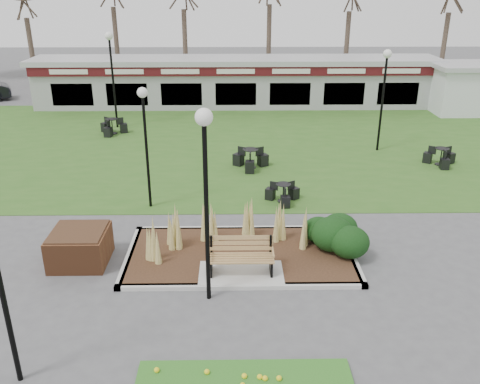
{
  "coord_description": "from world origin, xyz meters",
  "views": [
    {
      "loc": [
        -0.2,
        -11.29,
        7.19
      ],
      "look_at": [
        -0.0,
        2.0,
        1.64
      ],
      "focal_mm": 38.0,
      "sensor_mm": 36.0,
      "label": 1
    }
  ],
  "objects_px": {
    "park_bench": "(241,255)",
    "bistro_set_c": "(441,159)",
    "lamp_post_near_right": "(145,122)",
    "lamp_post_mid_left": "(205,166)",
    "bistro_set_a": "(283,196)",
    "bistro_set_b": "(112,129)",
    "service_hut": "(468,88)",
    "lamp_post_far_right": "(385,78)",
    "brick_planter": "(80,246)",
    "bistro_set_d": "(250,162)",
    "food_pavilion": "(236,82)",
    "lamp_post_far_left": "(111,59)"
  },
  "relations": [
    {
      "from": "park_bench",
      "to": "bistro_set_c",
      "type": "xyz_separation_m",
      "value": [
        8.52,
        8.5,
        -0.33
      ]
    },
    {
      "from": "lamp_post_near_right",
      "to": "lamp_post_mid_left",
      "type": "height_order",
      "value": "lamp_post_mid_left"
    },
    {
      "from": "bistro_set_a",
      "to": "bistro_set_b",
      "type": "xyz_separation_m",
      "value": [
        -7.83,
        8.66,
        0.04
      ]
    },
    {
      "from": "service_hut",
      "to": "lamp_post_mid_left",
      "type": "xyz_separation_m",
      "value": [
        -14.31,
        -18.8,
        1.99
      ]
    },
    {
      "from": "service_hut",
      "to": "bistro_set_c",
      "type": "height_order",
      "value": "service_hut"
    },
    {
      "from": "lamp_post_far_right",
      "to": "bistro_set_b",
      "type": "bearing_deg",
      "value": 167.29
    },
    {
      "from": "brick_planter",
      "to": "bistro_set_d",
      "type": "bearing_deg",
      "value": 56.68
    },
    {
      "from": "bistro_set_d",
      "to": "bistro_set_b",
      "type": "bearing_deg",
      "value": 142.76
    },
    {
      "from": "park_bench",
      "to": "brick_planter",
      "type": "relative_size",
      "value": 1.13
    },
    {
      "from": "park_bench",
      "to": "lamp_post_far_right",
      "type": "distance_m",
      "value": 12.64
    },
    {
      "from": "brick_planter",
      "to": "bistro_set_b",
      "type": "xyz_separation_m",
      "value": [
        -1.87,
        12.66,
        -0.2
      ]
    },
    {
      "from": "park_bench",
      "to": "bistro_set_d",
      "type": "xyz_separation_m",
      "value": [
        0.53,
        8.25,
        -0.3
      ]
    },
    {
      "from": "lamp_post_near_right",
      "to": "bistro_set_c",
      "type": "relative_size",
      "value": 3.0
    },
    {
      "from": "lamp_post_far_right",
      "to": "lamp_post_near_right",
      "type": "bearing_deg",
      "value": -147.08
    },
    {
      "from": "service_hut",
      "to": "bistro_set_d",
      "type": "distance_m",
      "value": 16.13
    },
    {
      "from": "food_pavilion",
      "to": "lamp_post_far_left",
      "type": "height_order",
      "value": "lamp_post_far_left"
    },
    {
      "from": "bistro_set_d",
      "to": "lamp_post_far_right",
      "type": "bearing_deg",
      "value": 21.37
    },
    {
      "from": "bistro_set_b",
      "to": "lamp_post_near_right",
      "type": "bearing_deg",
      "value": -70.18
    },
    {
      "from": "lamp_post_mid_left",
      "to": "lamp_post_far_right",
      "type": "bearing_deg",
      "value": 58.09
    },
    {
      "from": "service_hut",
      "to": "food_pavilion",
      "type": "bearing_deg",
      "value": 171.73
    },
    {
      "from": "lamp_post_near_right",
      "to": "bistro_set_c",
      "type": "distance_m",
      "value": 12.55
    },
    {
      "from": "service_hut",
      "to": "lamp_post_far_left",
      "type": "xyz_separation_m",
      "value": [
        -19.8,
        -3.09,
        2.09
      ]
    },
    {
      "from": "lamp_post_far_left",
      "to": "bistro_set_b",
      "type": "bearing_deg",
      "value": -88.92
    },
    {
      "from": "lamp_post_near_right",
      "to": "lamp_post_far_left",
      "type": "relative_size",
      "value": 0.84
    },
    {
      "from": "food_pavilion",
      "to": "bistro_set_a",
      "type": "distance_m",
      "value": 15.09
    },
    {
      "from": "lamp_post_mid_left",
      "to": "bistro_set_a",
      "type": "relative_size",
      "value": 3.79
    },
    {
      "from": "bistro_set_a",
      "to": "lamp_post_near_right",
      "type": "bearing_deg",
      "value": -176.02
    },
    {
      "from": "lamp_post_near_right",
      "to": "bistro_set_d",
      "type": "xyz_separation_m",
      "value": [
        3.56,
        3.81,
        -2.7
      ]
    },
    {
      "from": "food_pavilion",
      "to": "bistro_set_d",
      "type": "relative_size",
      "value": 16.22
    },
    {
      "from": "lamp_post_near_right",
      "to": "bistro_set_a",
      "type": "relative_size",
      "value": 3.29
    },
    {
      "from": "lamp_post_mid_left",
      "to": "bistro_set_a",
      "type": "distance_m",
      "value": 7.03
    },
    {
      "from": "service_hut",
      "to": "lamp_post_far_right",
      "type": "bearing_deg",
      "value": -134.53
    },
    {
      "from": "bistro_set_b",
      "to": "bistro_set_c",
      "type": "height_order",
      "value": "bistro_set_b"
    },
    {
      "from": "park_bench",
      "to": "lamp_post_near_right",
      "type": "xyz_separation_m",
      "value": [
        -3.04,
        4.43,
        2.4
      ]
    },
    {
      "from": "service_hut",
      "to": "bistro_set_a",
      "type": "bearing_deg",
      "value": -132.58
    },
    {
      "from": "bistro_set_d",
      "to": "service_hut",
      "type": "bearing_deg",
      "value": 36.23
    },
    {
      "from": "bistro_set_d",
      "to": "food_pavilion",
      "type": "bearing_deg",
      "value": 92.63
    },
    {
      "from": "food_pavilion",
      "to": "service_hut",
      "type": "relative_size",
      "value": 5.59
    },
    {
      "from": "bistro_set_c",
      "to": "bistro_set_d",
      "type": "height_order",
      "value": "bistro_set_d"
    },
    {
      "from": "lamp_post_far_left",
      "to": "bistro_set_d",
      "type": "xyz_separation_m",
      "value": [
        6.82,
        -6.42,
        -3.25
      ]
    },
    {
      "from": "brick_planter",
      "to": "bistro_set_a",
      "type": "distance_m",
      "value": 7.18
    },
    {
      "from": "park_bench",
      "to": "lamp_post_far_right",
      "type": "xyz_separation_m",
      "value": [
        6.42,
        10.55,
        2.69
      ]
    },
    {
      "from": "bistro_set_b",
      "to": "bistro_set_d",
      "type": "height_order",
      "value": "bistro_set_d"
    },
    {
      "from": "food_pavilion",
      "to": "lamp_post_near_right",
      "type": "relative_size",
      "value": 5.99
    },
    {
      "from": "lamp_post_near_right",
      "to": "lamp_post_far_right",
      "type": "distance_m",
      "value": 11.26
    },
    {
      "from": "service_hut",
      "to": "bistro_set_a",
      "type": "xyz_separation_m",
      "value": [
        -11.95,
        -13.0,
        -1.21
      ]
    },
    {
      "from": "lamp_post_far_left",
      "to": "bistro_set_b",
      "type": "distance_m",
      "value": 3.5
    },
    {
      "from": "service_hut",
      "to": "bistro_set_b",
      "type": "relative_size",
      "value": 3.08
    },
    {
      "from": "brick_planter",
      "to": "bistro_set_d",
      "type": "xyz_separation_m",
      "value": [
        4.93,
        7.49,
        -0.19
      ]
    },
    {
      "from": "park_bench",
      "to": "bistro_set_b",
      "type": "xyz_separation_m",
      "value": [
        -6.27,
        13.41,
        -0.31
      ]
    }
  ]
}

